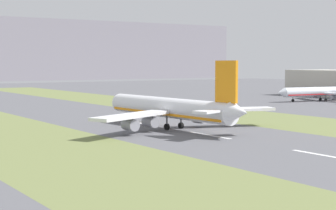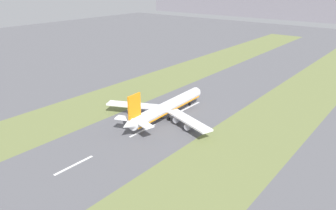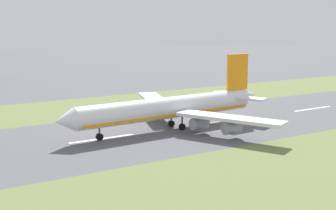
% 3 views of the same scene
% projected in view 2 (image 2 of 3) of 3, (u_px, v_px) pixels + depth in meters
% --- Properties ---
extents(ground_plane, '(800.00, 800.00, 0.00)m').
position_uv_depth(ground_plane, '(171.00, 116.00, 174.19)').
color(ground_plane, '#56565B').
extents(grass_median_west, '(40.00, 600.00, 0.01)m').
position_uv_depth(grass_median_west, '(113.00, 98.00, 200.20)').
color(grass_median_west, olive).
rests_on(grass_median_west, ground).
extents(grass_median_east, '(40.00, 600.00, 0.01)m').
position_uv_depth(grass_median_east, '(250.00, 140.00, 148.18)').
color(grass_median_east, olive).
rests_on(grass_median_east, ground).
extents(centreline_dash_near, '(1.20, 18.00, 0.01)m').
position_uv_depth(centreline_dash_near, '(74.00, 165.00, 128.44)').
color(centreline_dash_near, silver).
rests_on(centreline_dash_near, ground).
extents(centreline_dash_mid, '(1.20, 18.00, 0.01)m').
position_uv_depth(centreline_dash_mid, '(143.00, 130.00, 157.69)').
color(centreline_dash_mid, silver).
rests_on(centreline_dash_mid, ground).
extents(centreline_dash_far, '(1.20, 18.00, 0.01)m').
position_uv_depth(centreline_dash_far, '(190.00, 107.00, 186.94)').
color(centreline_dash_far, silver).
rests_on(centreline_dash_far, ground).
extents(airplane_main_jet, '(64.07, 67.18, 20.20)m').
position_uv_depth(airplane_main_jet, '(166.00, 108.00, 168.88)').
color(airplane_main_jet, white).
rests_on(airplane_main_jet, ground).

